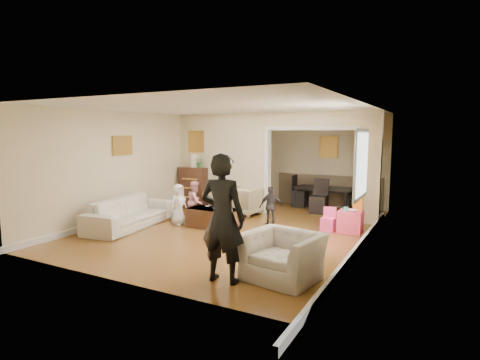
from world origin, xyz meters
The scene contains 27 objects.
floor centered at (0.00, 0.00, 0.00)m, with size 7.00×7.00×0.00m, color #9B6328.
partition_left centered at (-1.38, 1.80, 1.30)m, with size 2.75×0.18×2.60m, color beige.
partition_right centered at (2.48, 1.80, 1.30)m, with size 0.55×0.18×2.60m, color beige.
partition_header centered at (1.10, 1.80, 2.42)m, with size 2.22×0.18×0.35m, color beige.
window_pane centered at (2.73, -0.40, 1.55)m, with size 0.03×0.95×1.10m, color white.
framed_art_partition centered at (-2.20, 1.70, 1.85)m, with size 0.45×0.03×0.55m, color brown.
framed_art_sofa_wall centered at (-2.71, -0.60, 1.80)m, with size 0.03×0.55×0.40m, color brown.
framed_art_alcove centered at (1.10, 3.44, 1.70)m, with size 0.45×0.03×0.55m, color brown.
sofa centered at (-2.13, -1.04, 0.33)m, with size 2.25×0.88×0.66m, color silver.
armchair_back centered at (-0.48, 1.36, 0.36)m, with size 0.76×0.78×0.71m, color tan.
armchair_front centered at (2.04, -2.31, 0.33)m, with size 1.03×0.90×0.67m, color silver.
dresser centered at (-2.23, 1.64, 0.56)m, with size 0.82×0.46×1.13m, color #341A0F.
table_lamp centered at (-2.23, 1.64, 1.31)m, with size 0.22×0.22×0.36m, color #F4E6C7.
potted_plant centered at (-2.03, 1.64, 1.28)m, with size 0.27×0.23×0.30m, color #3A6D30.
coffee_table centered at (-0.45, -0.19, 0.21)m, with size 1.13×0.57×0.43m, color #3D2113.
coffee_cup centered at (-0.35, -0.24, 0.47)m, with size 0.10×0.10×0.09m, color silver.
play_table centered at (2.32, 0.83, 0.23)m, with size 0.48×0.48×0.46m, color #FF4374.
cereal_box centered at (2.44, 0.93, 0.61)m, with size 0.20×0.07×0.30m, color gold.
cyan_cup centered at (2.22, 0.78, 0.50)m, with size 0.08×0.08×0.08m, color #27C1C5.
toy_block centered at (2.20, 0.95, 0.49)m, with size 0.08×0.06×0.05m, color red.
play_bowl centered at (2.37, 0.71, 0.49)m, with size 0.20×0.20×0.05m, color white.
dining_table centered at (1.16, 3.06, 0.30)m, with size 1.70×0.95×0.60m, color black.
adult_person centered at (1.32, -2.80, 0.92)m, with size 0.67×0.44×1.83m, color black.
child_kneel_a centered at (-1.30, -0.34, 0.47)m, with size 0.46×0.30×0.94m, color white.
child_kneel_b centered at (-1.15, 0.11, 0.48)m, with size 0.47×0.37×0.97m, color pink.
child_toddler centered at (0.60, 0.56, 0.45)m, with size 0.53×0.22×0.90m, color black.
craft_papers centered at (-0.34, -0.14, 0.43)m, with size 0.80×0.40×0.00m.
Camera 1 is at (4.02, -7.34, 2.09)m, focal length 28.94 mm.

